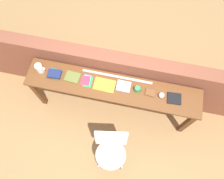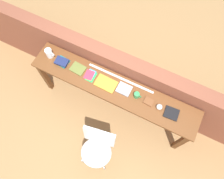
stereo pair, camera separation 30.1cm
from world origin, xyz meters
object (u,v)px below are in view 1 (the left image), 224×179
object	(u,v)px
mug	(137,89)
leather_journal_brown	(150,93)
magazine_cycling	(73,77)
pamphlet_pile_colourful	(87,81)
sports_ball_small	(162,95)
book_open_centre	(104,85)
book_repair_rightmost	(174,98)
chair_white_moulded	(111,149)
book_stack_leftmost	(55,74)
pitcher_white	(39,68)

from	to	relation	value
mug	leather_journal_brown	bearing A→B (deg)	-0.08
magazine_cycling	mug	world-z (taller)	mug
pamphlet_pile_colourful	sports_ball_small	world-z (taller)	sports_ball_small
book_open_centre	book_repair_rightmost	bearing A→B (deg)	1.71
chair_white_moulded	book_repair_rightmost	size ratio (longest dim) A/B	4.76
leather_journal_brown	book_stack_leftmost	bearing A→B (deg)	-175.08
leather_journal_brown	book_repair_rightmost	world-z (taller)	leather_journal_brown
pitcher_white	sports_ball_small	distance (m)	1.75
book_open_centre	leather_journal_brown	xyz separation A→B (m)	(0.64, 0.02, 0.00)
chair_white_moulded	sports_ball_small	bearing A→B (deg)	55.76
chair_white_moulded	mug	xyz separation A→B (m)	(0.20, 0.81, 0.40)
magazine_cycling	mug	xyz separation A→B (m)	(0.93, -0.01, 0.04)
book_stack_leftmost	sports_ball_small	bearing A→B (deg)	-0.48
book_open_centre	leather_journal_brown	distance (m)	0.64
pitcher_white	book_stack_leftmost	xyz separation A→B (m)	(0.22, -0.02, -0.05)
chair_white_moulded	book_stack_leftmost	world-z (taller)	book_stack_leftmost
pitcher_white	book_open_centre	bearing A→B (deg)	-2.08
magazine_cycling	pamphlet_pile_colourful	xyz separation A→B (m)	(0.21, -0.01, -0.00)
sports_ball_small	magazine_cycling	bearing A→B (deg)	178.80
mug	pamphlet_pile_colourful	bearing A→B (deg)	-179.87
magazine_cycling	book_open_centre	xyz separation A→B (m)	(0.47, -0.03, 0.00)
book_open_centre	mug	bearing A→B (deg)	3.82
pamphlet_pile_colourful	sports_ball_small	xyz separation A→B (m)	(1.06, -0.01, 0.04)
book_open_centre	pitcher_white	bearing A→B (deg)	179.54
pitcher_white	book_stack_leftmost	world-z (taller)	pitcher_white
magazine_cycling	book_repair_rightmost	size ratio (longest dim) A/B	1.11
chair_white_moulded	book_repair_rightmost	xyz separation A→B (m)	(0.72, 0.79, 0.36)
book_open_centre	book_repair_rightmost	size ratio (longest dim) A/B	1.60
pamphlet_pile_colourful	book_repair_rightmost	xyz separation A→B (m)	(1.24, -0.01, 0.01)
pitcher_white	book_repair_rightmost	distance (m)	1.93
mug	book_repair_rightmost	xyz separation A→B (m)	(0.52, -0.02, -0.03)
book_open_centre	leather_journal_brown	bearing A→B (deg)	3.18
chair_white_moulded	book_repair_rightmost	bearing A→B (deg)	47.83
book_repair_rightmost	mug	bearing A→B (deg)	174.28
leather_journal_brown	pitcher_white	bearing A→B (deg)	-175.84
book_stack_leftmost	book_repair_rightmost	world-z (taller)	book_stack_leftmost
book_open_centre	mug	world-z (taller)	mug
pamphlet_pile_colourful	book_stack_leftmost	bearing A→B (deg)	-179.75
book_stack_leftmost	leather_journal_brown	xyz separation A→B (m)	(1.37, 0.00, -0.02)
book_stack_leftmost	mug	bearing A→B (deg)	0.18
mug	book_repair_rightmost	size ratio (longest dim) A/B	0.59
pitcher_white	magazine_cycling	bearing A→B (deg)	-0.81
leather_journal_brown	book_open_centre	bearing A→B (deg)	-173.67
magazine_cycling	pamphlet_pile_colourful	distance (m)	0.21
book_open_centre	mug	distance (m)	0.46
magazine_cycling	chair_white_moulded	bearing A→B (deg)	-44.05
book_stack_leftmost	sports_ball_small	distance (m)	1.53
chair_white_moulded	mug	world-z (taller)	mug
magazine_cycling	pitcher_white	bearing A→B (deg)	-176.74
mug	leather_journal_brown	distance (m)	0.18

